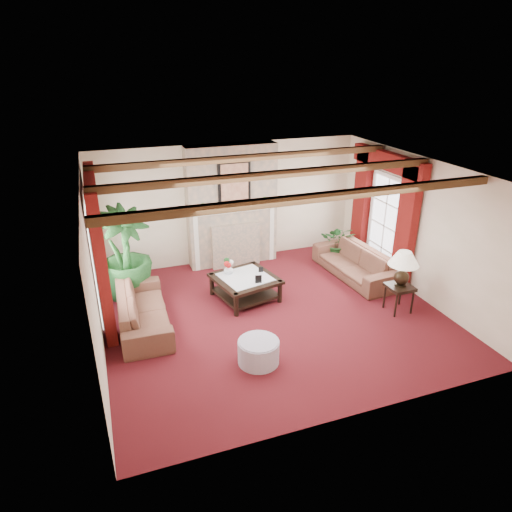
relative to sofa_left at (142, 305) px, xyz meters
name	(u,v)px	position (x,y,z in m)	size (l,w,h in m)	color
floor	(273,315)	(2.29, -0.46, -0.41)	(6.00, 6.00, 0.00)	#3F0B12
ceiling	(276,171)	(2.29, -0.46, 2.29)	(6.00, 6.00, 0.00)	white
back_wall	(229,203)	(2.29, 2.29, 0.94)	(6.00, 0.02, 2.70)	beige
left_wall	(93,273)	(-0.71, -0.46, 0.94)	(0.02, 5.50, 2.70)	beige
right_wall	(418,228)	(5.29, -0.46, 0.94)	(0.02, 5.50, 2.70)	beige
ceiling_beams	(276,174)	(2.29, -0.46, 2.23)	(6.00, 3.00, 0.12)	#392512
fireplace	(231,144)	(2.29, 2.09, 2.29)	(2.00, 0.52, 2.70)	tan
french_door_left	(86,206)	(-0.68, 0.54, 1.72)	(0.10, 1.10, 2.16)	white
french_door_right	(391,176)	(5.26, 0.54, 1.72)	(0.10, 1.10, 2.16)	white
curtains_left	(89,180)	(-0.57, 0.54, 2.14)	(0.20, 2.40, 2.55)	#510D0A
curtains_right	(389,156)	(5.15, 0.54, 2.14)	(0.20, 2.40, 2.55)	#510D0A
sofa_left	(142,305)	(0.00, 0.00, 0.00)	(0.68, 2.13, 0.82)	black
sofa_right	(355,258)	(4.55, 0.48, 0.01)	(0.80, 2.19, 0.84)	black
potted_palm	(127,272)	(-0.14, 1.21, 0.10)	(1.80, 2.09, 1.02)	black
small_plant	(337,246)	(4.64, 1.40, -0.07)	(1.12, 1.14, 0.67)	black
coffee_table	(245,288)	(2.01, 0.33, -0.18)	(1.12, 1.12, 0.46)	black
side_table	(398,298)	(4.55, -1.09, -0.15)	(0.45, 0.45, 0.52)	black
ottoman	(259,352)	(1.55, -1.70, -0.22)	(0.65, 0.65, 0.38)	#9B92A5
table_lamp	(403,268)	(4.55, -1.09, 0.46)	(0.55, 0.55, 0.70)	black
flower_vase	(229,269)	(1.75, 0.59, 0.14)	(0.20, 0.21, 0.19)	silver
book	(261,274)	(2.25, 0.08, 0.19)	(0.21, 0.07, 0.29)	black
photo_frame_a	(258,279)	(2.16, 0.00, 0.13)	(0.13, 0.02, 0.17)	black
photo_frame_b	(261,270)	(2.37, 0.43, 0.10)	(0.09, 0.02, 0.12)	black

